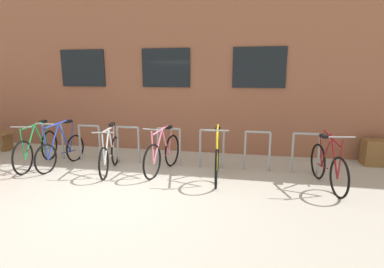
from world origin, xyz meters
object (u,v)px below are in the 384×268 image
bicycle_blue (61,150)px  bicycle_silver (110,154)px  bicycle_pink (163,154)px  bicycle_yellow (217,158)px  bicycle_maroon (328,166)px  bicycle_green (37,149)px  planter_box (379,153)px

bicycle_blue → bicycle_silver: bicycle_blue is taller
bicycle_pink → bicycle_silver: bearing=-170.8°
bicycle_yellow → bicycle_maroon: 2.10m
bicycle_green → bicycle_yellow: 4.14m
bicycle_pink → bicycle_silver: (-1.15, -0.19, -0.02)m
bicycle_green → bicycle_pink: 2.95m
bicycle_pink → planter_box: 5.00m
bicycle_silver → bicycle_yellow: size_ratio=0.93×
bicycle_yellow → bicycle_maroon: bearing=-2.0°
bicycle_pink → bicycle_blue: bearing=-177.5°
bicycle_green → bicycle_silver: 1.80m
bicycle_green → bicycle_pink: size_ratio=1.09×
bicycle_green → planter_box: (7.74, 1.60, -0.10)m
bicycle_yellow → bicycle_maroon: bicycle_yellow is taller
bicycle_yellow → planter_box: size_ratio=2.53×
bicycle_green → planter_box: bearing=11.7°
bicycle_silver → bicycle_maroon: (4.44, -0.04, 0.01)m
bicycle_green → bicycle_maroon: (6.23, -0.04, -0.01)m
bicycle_pink → bicycle_maroon: bicycle_maroon is taller
bicycle_green → bicycle_pink: (2.94, 0.18, -0.01)m
bicycle_maroon → planter_box: 2.23m
bicycle_pink → bicycle_yellow: bicycle_yellow is taller
bicycle_pink → bicycle_green: bearing=-176.4°
bicycle_pink → planter_box: bicycle_pink is taller
bicycle_blue → planter_box: 7.33m
bicycle_blue → bicycle_silver: size_ratio=1.00×
bicycle_silver → bicycle_maroon: 4.44m
bicycle_silver → bicycle_maroon: bicycle_maroon is taller
bicycle_green → bicycle_silver: size_ratio=1.11×
bicycle_pink → bicycle_yellow: size_ratio=0.95×
bicycle_green → bicycle_blue: bearing=8.1°
bicycle_green → bicycle_yellow: size_ratio=1.03×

